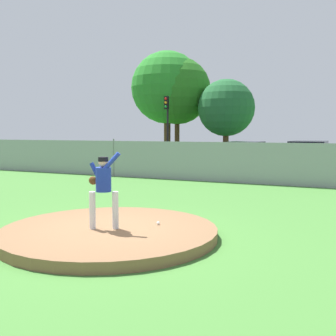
# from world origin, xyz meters

# --- Properties ---
(ground_plane) EXTENTS (80.00, 80.00, 0.00)m
(ground_plane) POSITION_xyz_m (0.00, 6.00, 0.00)
(ground_plane) COLOR #427A33
(asphalt_strip) EXTENTS (44.00, 7.00, 0.01)m
(asphalt_strip) POSITION_xyz_m (0.00, 14.50, 0.00)
(asphalt_strip) COLOR #2B2B2D
(asphalt_strip) RESTS_ON ground_plane
(pitchers_mound) EXTENTS (4.59, 4.59, 0.21)m
(pitchers_mound) POSITION_xyz_m (0.00, 0.00, 0.11)
(pitchers_mound) COLOR brown
(pitchers_mound) RESTS_ON ground_plane
(pitcher_youth) EXTENTS (0.79, 0.33, 1.62)m
(pitcher_youth) POSITION_xyz_m (-0.04, -0.15, 1.15)
(pitcher_youth) COLOR silver
(pitcher_youth) RESTS_ON pitchers_mound
(baseball) EXTENTS (0.07, 0.07, 0.07)m
(baseball) POSITION_xyz_m (0.84, 0.65, 0.25)
(baseball) COLOR white
(baseball) RESTS_ON pitchers_mound
(chainlink_fence) EXTENTS (31.82, 0.07, 1.89)m
(chainlink_fence) POSITION_xyz_m (0.00, 10.00, 0.90)
(chainlink_fence) COLOR gray
(chainlink_fence) RESTS_ON ground_plane
(parked_car_navy) EXTENTS (1.95, 4.66, 1.78)m
(parked_car_navy) POSITION_xyz_m (2.52, 14.41, 0.85)
(parked_car_navy) COLOR #161E4C
(parked_car_navy) RESTS_ON ground_plane
(parked_car_red) EXTENTS (1.96, 4.29, 1.59)m
(parked_car_red) POSITION_xyz_m (-7.66, 14.63, 0.76)
(parked_car_red) COLOR #A81919
(parked_car_red) RESTS_ON ground_plane
(parked_car_teal) EXTENTS (1.98, 4.47, 1.71)m
(parked_car_teal) POSITION_xyz_m (-0.76, 14.35, 0.81)
(parked_car_teal) COLOR #146066
(parked_car_teal) RESTS_ON ground_plane
(traffic_cone_orange) EXTENTS (0.40, 0.40, 0.55)m
(traffic_cone_orange) POSITION_xyz_m (-9.52, 17.53, 0.26)
(traffic_cone_orange) COLOR orange
(traffic_cone_orange) RESTS_ON asphalt_strip
(traffic_light_near) EXTENTS (0.28, 0.46, 4.73)m
(traffic_light_near) POSITION_xyz_m (-7.46, 18.65, 3.24)
(traffic_light_near) COLOR black
(traffic_light_near) RESTS_ON ground_plane
(tree_tall_centre) EXTENTS (5.68, 5.68, 8.56)m
(tree_tall_centre) POSITION_xyz_m (-8.96, 21.84, 5.70)
(tree_tall_centre) COLOR #4C331E
(tree_tall_centre) RESTS_ON ground_plane
(tree_leaning_west) EXTENTS (5.27, 5.27, 8.09)m
(tree_leaning_west) POSITION_xyz_m (-8.17, 22.01, 5.45)
(tree_leaning_west) COLOR #4C331E
(tree_leaning_west) RESTS_ON ground_plane
(tree_bushy_near) EXTENTS (4.17, 4.17, 6.08)m
(tree_bushy_near) POSITION_xyz_m (-4.01, 21.48, 3.98)
(tree_bushy_near) COLOR #4C331E
(tree_bushy_near) RESTS_ON ground_plane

